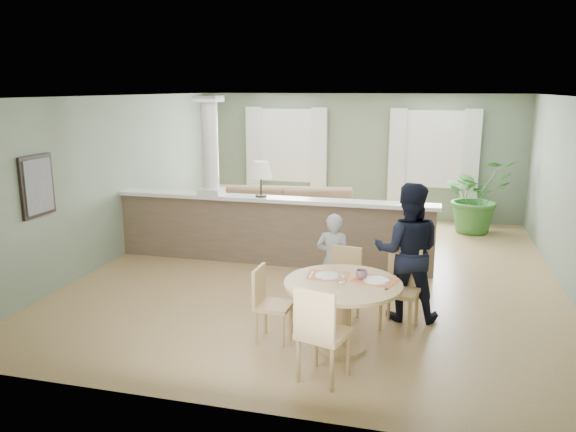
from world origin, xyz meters
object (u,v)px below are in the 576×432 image
(chair_far_man, at_px, (402,284))
(child_person, at_px, (333,261))
(chair_far_boy, at_px, (343,280))
(houseplant, at_px, (476,196))
(sofa, at_px, (281,217))
(chair_side, at_px, (268,300))
(chair_near, at_px, (320,330))
(man_person, at_px, (408,252))
(dining_table, at_px, (343,296))

(chair_far_man, xyz_separation_m, child_person, (-0.90, 0.39, 0.11))
(chair_far_boy, bearing_deg, houseplant, 78.87)
(sofa, bearing_deg, chair_side, -84.07)
(chair_far_boy, xyz_separation_m, chair_near, (0.03, -1.63, 0.05))
(chair_far_man, relative_size, chair_side, 1.11)
(chair_side, relative_size, child_person, 0.68)
(chair_far_boy, xyz_separation_m, man_person, (0.75, 0.20, 0.36))
(sofa, relative_size, chair_side, 3.93)
(houseplant, distance_m, chair_near, 6.79)
(chair_far_man, bearing_deg, chair_side, -140.18)
(sofa, height_order, man_person, man_person)
(sofa, relative_size, chair_far_man, 3.55)
(chair_side, height_order, man_person, man_person)
(houseplant, distance_m, chair_far_boy, 5.25)
(chair_far_man, bearing_deg, chair_far_boy, -173.37)
(dining_table, xyz_separation_m, chair_near, (-0.10, -0.78, -0.07))
(chair_near, height_order, child_person, child_person)
(chair_side, bearing_deg, dining_table, -88.34)
(chair_side, xyz_separation_m, child_person, (0.54, 1.16, 0.15))
(sofa, bearing_deg, dining_table, -73.12)
(sofa, bearing_deg, chair_far_man, -60.81)
(houseplant, xyz_separation_m, man_person, (-1.10, -4.70, 0.12))
(chair_side, bearing_deg, man_person, -52.36)
(houseplant, height_order, chair_side, houseplant)
(sofa, distance_m, dining_table, 4.39)
(chair_far_man, xyz_separation_m, man_person, (0.04, 0.27, 0.34))
(sofa, height_order, chair_side, sofa)
(chair_far_man, relative_size, child_person, 0.75)
(child_person, bearing_deg, chair_far_boy, 121.99)
(houseplant, height_order, dining_table, houseplant)
(houseplant, xyz_separation_m, chair_side, (-2.58, -5.74, -0.26))
(houseplant, bearing_deg, sofa, -153.55)
(houseplant, height_order, man_person, man_person)
(chair_far_boy, height_order, man_person, man_person)
(dining_table, xyz_separation_m, man_person, (0.62, 1.05, 0.24))
(chair_near, relative_size, child_person, 0.79)
(houseplant, xyz_separation_m, child_person, (-2.04, -4.57, -0.11))
(houseplant, bearing_deg, chair_side, -114.25)
(houseplant, height_order, chair_far_man, houseplant)
(houseplant, bearing_deg, chair_near, -105.58)
(sofa, xyz_separation_m, man_person, (2.42, -2.95, 0.37))
(chair_far_boy, bearing_deg, sofa, 127.48)
(houseplant, bearing_deg, man_person, -103.20)
(sofa, relative_size, man_person, 1.96)
(dining_table, bearing_deg, man_person, 59.40)
(chair_side, height_order, child_person, child_person)
(chair_side, distance_m, man_person, 1.85)
(chair_far_man, relative_size, chair_near, 0.95)
(child_person, bearing_deg, sofa, -59.95)
(houseplant, relative_size, chair_far_boy, 1.63)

